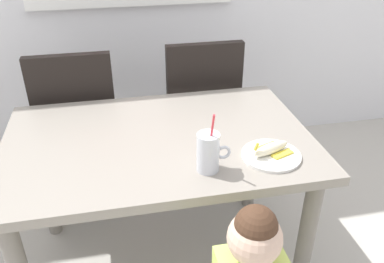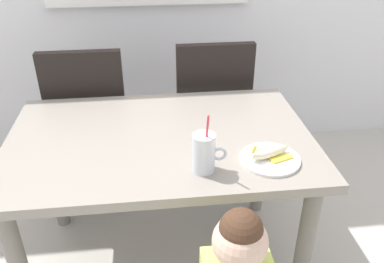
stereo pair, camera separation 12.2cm
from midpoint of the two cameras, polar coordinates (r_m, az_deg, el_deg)
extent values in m
plane|color=#B7B2A8|center=(2.17, -2.10, -17.73)|extent=(24.00, 24.00, 0.00)
cube|color=gray|center=(1.70, -2.54, -1.22)|extent=(1.29, 0.84, 0.04)
cylinder|color=slate|center=(1.80, 17.60, -15.89)|extent=(0.07, 0.07, 0.70)
cylinder|color=slate|center=(2.24, -17.63, -5.64)|extent=(0.07, 0.07, 0.70)
cylinder|color=slate|center=(2.29, 11.23, -3.88)|extent=(0.07, 0.07, 0.70)
cube|color=black|center=(2.45, -12.45, 1.20)|extent=(0.44, 0.44, 0.06)
cube|color=black|center=(2.15, -13.61, 4.95)|extent=(0.42, 0.05, 0.48)
cylinder|color=black|center=(2.72, -7.64, -1.08)|extent=(0.04, 0.04, 0.42)
cylinder|color=black|center=(2.76, -15.55, -1.52)|extent=(0.04, 0.04, 0.42)
cylinder|color=black|center=(2.40, -7.63, -5.73)|extent=(0.04, 0.04, 0.42)
cylinder|color=black|center=(2.45, -16.61, -6.15)|extent=(0.04, 0.04, 0.42)
cube|color=black|center=(2.50, 3.73, 2.54)|extent=(0.44, 0.44, 0.06)
cube|color=black|center=(2.21, 4.86, 6.37)|extent=(0.42, 0.05, 0.48)
cylinder|color=black|center=(2.82, 6.71, 0.17)|extent=(0.04, 0.04, 0.42)
cylinder|color=black|center=(2.76, -1.00, -0.29)|extent=(0.04, 0.04, 0.42)
cylinder|color=black|center=(2.51, 8.60, -4.13)|extent=(0.04, 0.04, 0.42)
cylinder|color=black|center=(2.44, -0.09, -4.76)|extent=(0.04, 0.04, 0.42)
sphere|color=beige|center=(1.25, 9.76, -15.32)|extent=(0.17, 0.17, 0.17)
sphere|color=#472D1E|center=(1.21, 9.96, -13.76)|extent=(0.13, 0.13, 0.13)
cylinder|color=silver|center=(1.44, 4.11, -3.14)|extent=(0.08, 0.08, 0.15)
cylinder|color=white|center=(1.46, 4.07, -4.12)|extent=(0.07, 0.07, 0.08)
torus|color=silver|center=(1.46, 6.35, -3.24)|extent=(0.06, 0.01, 0.06)
cylinder|color=#E5333F|center=(1.40, 4.58, -0.95)|extent=(0.01, 0.07, 0.21)
cylinder|color=white|center=(1.57, 13.25, -3.92)|extent=(0.23, 0.23, 0.01)
ellipsoid|color=#F4EAC6|center=(1.56, 13.24, -2.94)|extent=(0.17, 0.10, 0.04)
cube|color=yellow|center=(1.57, 14.81, -3.79)|extent=(0.10, 0.06, 0.01)
cube|color=yellow|center=(1.61, 12.88, -2.62)|extent=(0.10, 0.06, 0.01)
cylinder|color=yellow|center=(1.50, 11.16, -2.62)|extent=(0.03, 0.02, 0.03)
camera|label=1|loc=(0.06, -87.81, 1.26)|focal=37.42mm
camera|label=2|loc=(0.06, 92.19, -1.26)|focal=37.42mm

